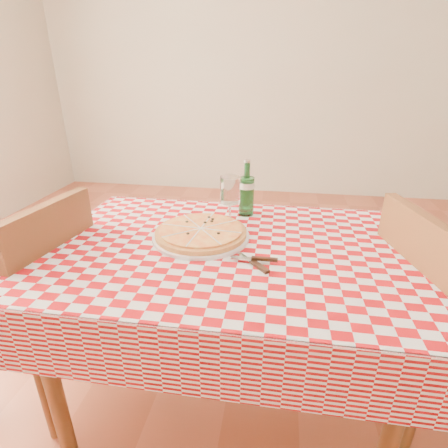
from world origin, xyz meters
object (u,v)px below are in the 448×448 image
object	(u,v)px
water_bottle	(247,188)
pizza_plate	(201,232)
dining_table	(227,270)
chair_near	(427,315)
chair_far	(43,296)
wine_glass	(230,202)

from	to	relation	value
water_bottle	pizza_plate	bearing A→B (deg)	-118.93
dining_table	chair_near	bearing A→B (deg)	1.56
chair_far	water_bottle	size ratio (longest dim) A/B	3.80
water_bottle	wine_glass	size ratio (longest dim) A/B	1.19
chair_near	pizza_plate	world-z (taller)	chair_near
pizza_plate	water_bottle	size ratio (longest dim) A/B	1.50
water_bottle	dining_table	bearing A→B (deg)	-96.56
wine_glass	water_bottle	bearing A→B (deg)	67.18
chair_near	wine_glass	world-z (taller)	wine_glass
chair_far	pizza_plate	distance (m)	0.68
chair_near	water_bottle	bearing A→B (deg)	143.38
water_bottle	wine_glass	world-z (taller)	water_bottle
chair_near	water_bottle	distance (m)	0.83
chair_near	wine_glass	xyz separation A→B (m)	(-0.74, 0.17, 0.33)
dining_table	chair_near	distance (m)	0.74
wine_glass	chair_far	bearing A→B (deg)	-158.39
chair_far	wine_glass	distance (m)	0.82
dining_table	wine_glass	xyz separation A→B (m)	(-0.02, 0.19, 0.20)
chair_far	dining_table	bearing A→B (deg)	-165.09
water_bottle	chair_far	bearing A→B (deg)	-151.80
dining_table	wine_glass	world-z (taller)	wine_glass
chair_far	pizza_plate	bearing A→B (deg)	-158.69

